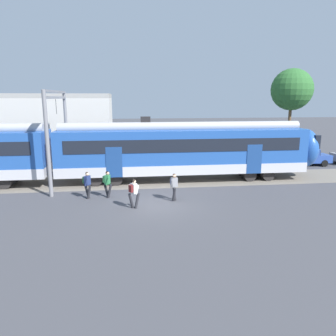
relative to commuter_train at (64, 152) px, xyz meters
name	(u,v)px	position (x,y,z in m)	size (l,w,h in m)	color
ground_plane	(155,205)	(6.02, -5.59, -2.25)	(160.00, 160.00, 0.00)	#424247
track_bed	(30,184)	(-2.48, 0.00, -2.25)	(80.00, 4.40, 0.01)	slate
commuter_train	(64,152)	(0.00, 0.00, 0.00)	(38.05, 3.07, 4.73)	silver
pedestrian_navy	(87,183)	(2.01, -3.88, -1.26)	(0.56, 0.66, 1.67)	#28282D
pedestrian_green	(107,182)	(3.21, -3.82, -1.26)	(0.59, 0.63, 1.67)	#28282D
pedestrian_white	(134,191)	(4.77, -6.04, -1.26)	(0.71, 0.50, 1.67)	#28282D
pedestrian_grey	(174,185)	(7.19, -4.95, -1.26)	(0.53, 0.71, 1.67)	#28282D
parked_car_blue	(307,157)	(20.66, 3.99, -1.47)	(4.01, 1.77, 1.54)	#284799
catenary_gantry	(57,123)	(-0.30, 0.00, 2.06)	(0.24, 6.64, 6.53)	gray
background_building	(32,129)	(-4.23, 7.99, 0.95)	(14.45, 5.00, 9.20)	beige
street_tree_right	(292,90)	(21.90, 10.17, 4.61)	(4.37, 4.37, 9.07)	brown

